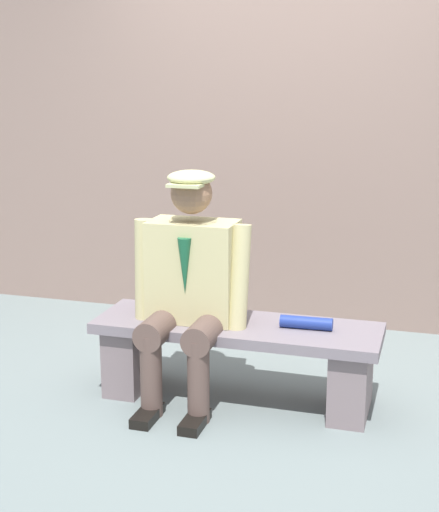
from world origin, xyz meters
TOP-DOWN VIEW (x-y plane):
  - ground_plane at (0.00, 0.00)m, footprint 30.00×30.00m
  - bench at (0.00, 0.00)m, footprint 1.48×0.46m
  - seated_man at (0.24, 0.06)m, footprint 0.62×0.61m
  - rolled_magazine at (-0.36, -0.01)m, footprint 0.27×0.07m
  - stadium_wall at (0.00, -1.47)m, footprint 12.00×0.24m

SIDE VIEW (x-z plane):
  - ground_plane at x=0.00m, z-range 0.00..0.00m
  - bench at x=0.00m, z-range 0.06..0.48m
  - rolled_magazine at x=-0.36m, z-range 0.42..0.49m
  - seated_man at x=0.24m, z-range 0.05..1.25m
  - stadium_wall at x=0.00m, z-range 0.00..2.25m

